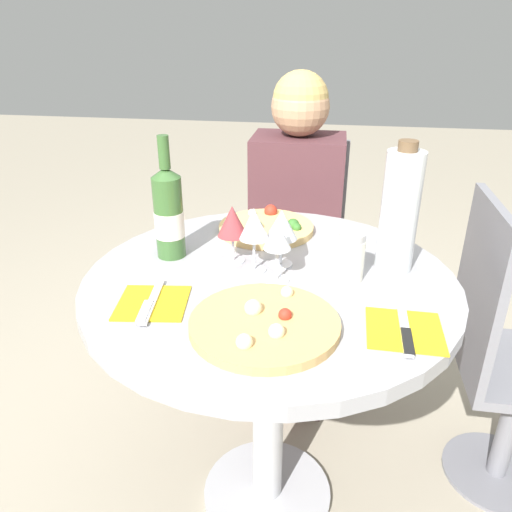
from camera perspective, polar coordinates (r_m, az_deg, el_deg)
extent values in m
plane|color=#9E937F|center=(1.71, 1.27, -25.57)|extent=(12.00, 12.00, 0.00)
cylinder|color=#B2B2B7|center=(1.70, 1.27, -25.32)|extent=(0.39, 0.39, 0.02)
cylinder|color=#B2B2B7|center=(1.44, 1.42, -16.11)|extent=(0.09, 0.09, 0.70)
cylinder|color=#9E9EA3|center=(1.22, 1.60, -3.04)|extent=(0.90, 0.90, 0.04)
cylinder|color=slate|center=(2.20, 4.02, -11.44)|extent=(0.33, 0.33, 0.01)
cylinder|color=slate|center=(2.09, 4.19, -7.12)|extent=(0.06, 0.06, 0.41)
cube|color=slate|center=(1.98, 4.38, -1.81)|extent=(0.37, 0.37, 0.03)
cube|color=slate|center=(2.04, 5.05, 6.68)|extent=(0.37, 0.02, 0.47)
cube|color=#512D33|center=(1.94, 3.71, -9.59)|extent=(0.28, 0.36, 0.44)
cube|color=#512D33|center=(1.87, 4.66, 5.68)|extent=(0.33, 0.24, 0.52)
sphere|color=tan|center=(1.78, 5.09, 16.64)|extent=(0.20, 0.20, 0.20)
sphere|color=tan|center=(1.78, 5.12, 17.44)|extent=(0.19, 0.19, 0.19)
cylinder|color=slate|center=(1.92, 25.68, -21.34)|extent=(0.33, 0.33, 0.01)
cylinder|color=slate|center=(1.79, 26.92, -16.92)|extent=(0.06, 0.06, 0.41)
cube|color=slate|center=(1.48, 24.21, -3.28)|extent=(0.02, 0.37, 0.47)
cylinder|color=tan|center=(1.01, 0.97, -7.78)|extent=(0.31, 0.31, 0.02)
sphere|color=beige|center=(0.93, -1.35, -9.81)|extent=(0.03, 0.03, 0.03)
sphere|color=beige|center=(0.96, 2.35, -8.63)|extent=(0.03, 0.03, 0.03)
sphere|color=beige|center=(1.03, -0.33, -5.98)|extent=(0.04, 0.04, 0.04)
sphere|color=#B22D1E|center=(1.01, 3.34, -6.72)|extent=(0.03, 0.03, 0.03)
sphere|color=beige|center=(1.09, 3.55, -4.17)|extent=(0.03, 0.03, 0.03)
cylinder|color=#DBB26B|center=(1.46, 1.16, 3.20)|extent=(0.28, 0.28, 0.02)
sphere|color=#B22D1E|center=(1.55, 1.69, 5.17)|extent=(0.04, 0.04, 0.04)
sphere|color=beige|center=(1.54, -0.48, 4.93)|extent=(0.03, 0.03, 0.03)
sphere|color=#336B28|center=(1.43, 4.68, 3.26)|extent=(0.03, 0.03, 0.03)
sphere|color=#336B28|center=(1.43, 0.04, 3.45)|extent=(0.04, 0.04, 0.04)
sphere|color=#336B28|center=(1.44, 4.25, 3.56)|extent=(0.04, 0.04, 0.04)
cylinder|color=#38602D|center=(1.30, -9.91, 4.34)|extent=(0.07, 0.07, 0.21)
cone|color=#38602D|center=(1.26, -10.32, 9.40)|extent=(0.07, 0.07, 0.03)
cylinder|color=#38602D|center=(1.25, -10.50, 11.59)|extent=(0.03, 0.03, 0.08)
cylinder|color=silver|center=(1.30, -9.85, 3.65)|extent=(0.08, 0.08, 0.07)
cylinder|color=silver|center=(1.24, 16.07, 4.78)|extent=(0.09, 0.09, 0.30)
cylinder|color=brown|center=(1.19, 17.01, 11.95)|extent=(0.05, 0.05, 0.02)
cylinder|color=silver|center=(1.20, 10.73, -0.39)|extent=(0.07, 0.07, 0.10)
cylinder|color=#B2B2B7|center=(1.18, 10.96, 2.21)|extent=(0.06, 0.06, 0.02)
cylinder|color=silver|center=(1.24, -0.22, -1.57)|extent=(0.06, 0.06, 0.00)
cylinder|color=silver|center=(1.22, -0.22, 0.23)|extent=(0.01, 0.01, 0.08)
cone|color=silver|center=(1.19, -0.23, 3.74)|extent=(0.07, 0.07, 0.08)
cylinder|color=silver|center=(1.27, 2.84, -0.89)|extent=(0.06, 0.06, 0.00)
cylinder|color=silver|center=(1.25, 2.88, 0.60)|extent=(0.01, 0.01, 0.07)
cone|color=silver|center=(1.23, 2.95, 3.64)|extent=(0.08, 0.08, 0.07)
cylinder|color=silver|center=(1.19, 2.37, -2.71)|extent=(0.06, 0.06, 0.00)
cylinder|color=silver|center=(1.17, 2.41, -0.91)|extent=(0.01, 0.01, 0.08)
cone|color=silver|center=(1.14, 2.47, 2.35)|extent=(0.06, 0.06, 0.06)
cylinder|color=silver|center=(1.29, -2.62, -0.50)|extent=(0.06, 0.06, 0.00)
cylinder|color=silver|center=(1.27, -2.66, 0.95)|extent=(0.01, 0.01, 0.07)
cone|color=#9E383D|center=(1.24, -2.72, 4.03)|extent=(0.08, 0.08, 0.08)
cube|color=gold|center=(1.12, -11.74, -5.24)|extent=(0.17, 0.17, 0.00)
cube|color=silver|center=(1.12, -11.76, -5.05)|extent=(0.04, 0.19, 0.00)
cube|color=silver|center=(1.08, -12.62, -6.19)|extent=(0.03, 0.09, 0.00)
cube|color=gold|center=(1.05, 16.60, -8.12)|extent=(0.15, 0.15, 0.00)
cube|color=silver|center=(1.05, 16.63, -7.92)|extent=(0.02, 0.19, 0.00)
cube|color=black|center=(1.01, 16.93, -9.27)|extent=(0.02, 0.09, 0.00)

